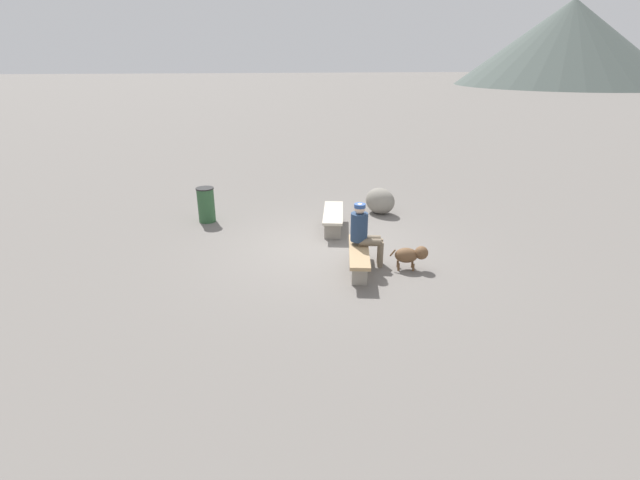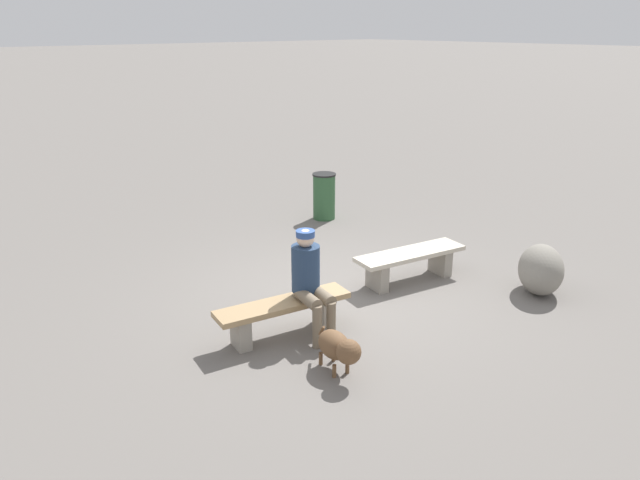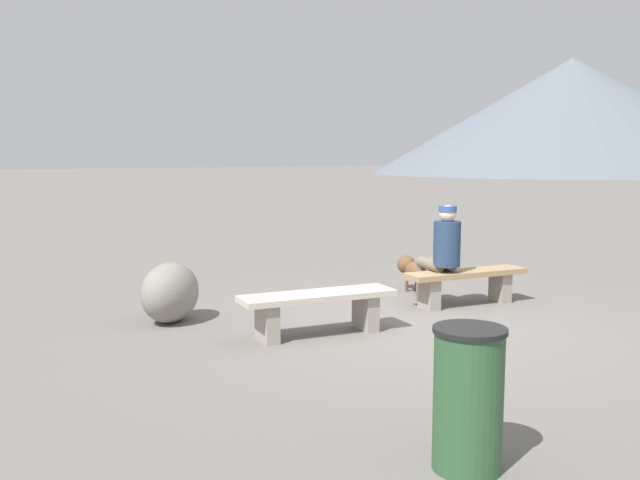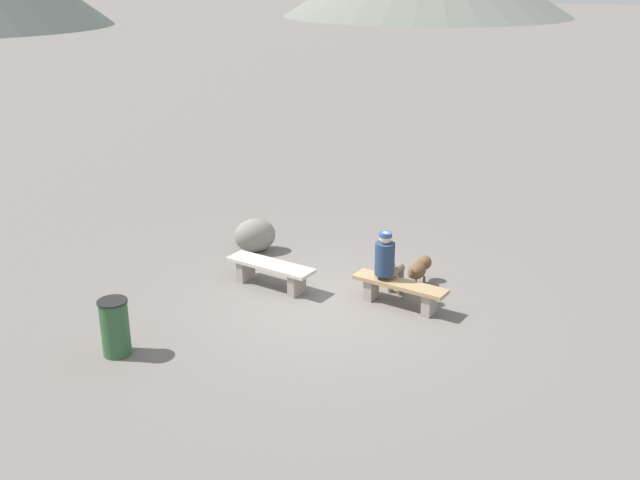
% 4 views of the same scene
% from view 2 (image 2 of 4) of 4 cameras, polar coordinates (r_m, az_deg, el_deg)
% --- Properties ---
extents(ground, '(210.00, 210.00, 0.06)m').
position_cam_2_polar(ground, '(8.25, 1.63, -5.61)').
color(ground, slate).
extents(bench_left, '(1.73, 0.74, 0.45)m').
position_cam_2_polar(bench_left, '(8.71, 8.50, -1.94)').
color(bench_left, gray).
rests_on(bench_left, ground).
extents(bench_right, '(1.69, 0.66, 0.45)m').
position_cam_2_polar(bench_right, '(7.14, -3.47, -6.79)').
color(bench_right, gray).
rests_on(bench_right, ground).
extents(seated_person, '(0.41, 0.67, 1.28)m').
position_cam_2_polar(seated_person, '(7.02, -1.01, -3.46)').
color(seated_person, navy).
rests_on(seated_person, ground).
extents(dog, '(0.37, 0.74, 0.48)m').
position_cam_2_polar(dog, '(6.42, 1.75, -10.08)').
color(dog, brown).
rests_on(dog, ground).
extents(trash_bin, '(0.44, 0.44, 0.87)m').
position_cam_2_polar(trash_bin, '(11.40, 0.39, 4.16)').
color(trash_bin, '#2D5633').
rests_on(trash_bin, ground).
extents(boulder, '(1.02, 0.99, 0.68)m').
position_cam_2_polar(boulder, '(8.77, 20.13, -2.63)').
color(boulder, gray).
rests_on(boulder, ground).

